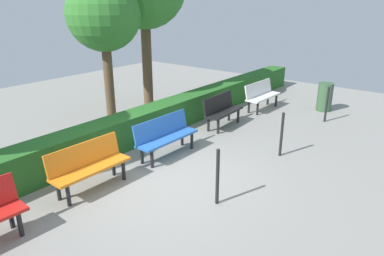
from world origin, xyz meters
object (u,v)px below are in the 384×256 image
Objects in this scene: bench_black at (222,109)px; bench_orange at (89,164)px; trash_bin at (325,97)px; bench_blue at (165,135)px; tree_mid at (104,15)px; bench_white at (261,94)px.

bench_black is 0.92× the size of bench_orange.
bench_black is at bearing -28.04° from trash_bin.
bench_blue is at bearing -16.38° from trash_bin.
bench_orange is 0.39× the size of tree_mid.
tree_mid is at bearing -105.24° from bench_blue.
bench_white is 5.20m from tree_mid.
tree_mid is 6.94m from trash_bin.
tree_mid reaches higher than bench_white.
bench_black is 3.62m from trash_bin.
bench_black is 0.86× the size of bench_blue.
bench_blue is 1.85× the size of trash_bin.
bench_white is at bearing -179.77° from bench_orange.
tree_mid is (3.62, -2.86, 2.40)m from bench_white.
tree_mid reaches higher than trash_bin.
trash_bin reaches higher than bench_blue.
bench_black is (2.12, -0.09, -0.00)m from bench_white.
tree_mid is at bearing -43.61° from trash_bin.
bench_orange is at bearing -12.94° from trash_bin.
bench_orange is 7.69m from trash_bin.
bench_white and bench_blue have the same top height.
trash_bin is (-7.50, 1.72, -0.05)m from bench_orange.
bench_white is 1.94m from trash_bin.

